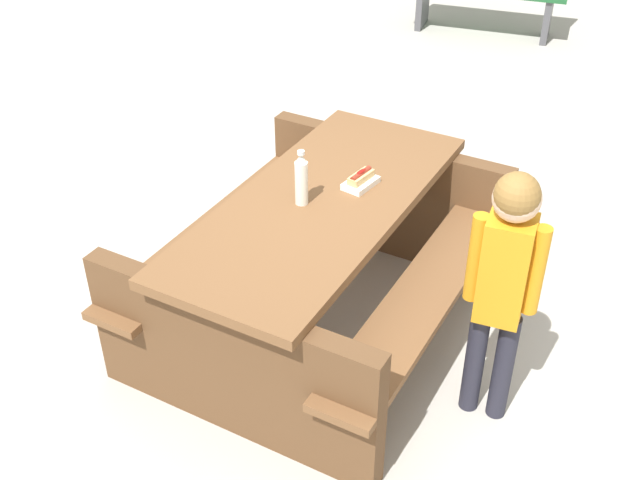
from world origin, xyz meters
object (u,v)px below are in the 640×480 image
picnic_table (320,254)px  hotdog_tray (361,180)px  child_in_coat (505,270)px  soda_bottle (301,179)px

picnic_table → hotdog_tray: hotdog_tray is taller
hotdog_tray → child_in_coat: bearing=-132.3°
soda_bottle → child_in_coat: bearing=-113.9°
picnic_table → soda_bottle: bearing=117.4°
picnic_table → soda_bottle: size_ratio=7.91×
soda_bottle → hotdog_tray: 0.33m
soda_bottle → picnic_table: bearing=-62.6°
picnic_table → hotdog_tray: (0.16, -0.17, 0.34)m
soda_bottle → child_in_coat: (-0.40, -0.91, -0.09)m
soda_bottle → child_in_coat: 1.00m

